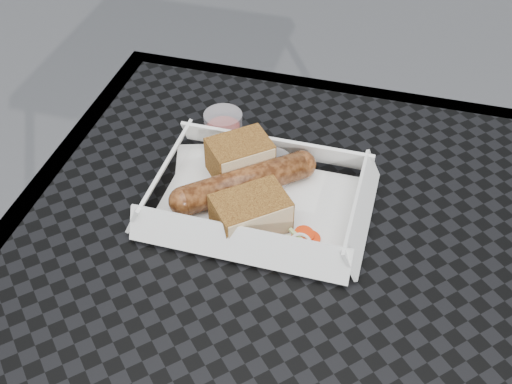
% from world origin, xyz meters
% --- Properties ---
extents(patio_table, '(0.80, 0.80, 0.74)m').
position_xyz_m(patio_table, '(0.00, 0.00, 0.67)').
color(patio_table, black).
rests_on(patio_table, ground).
extents(food_tray, '(0.22, 0.15, 0.00)m').
position_xyz_m(food_tray, '(-0.12, 0.12, 0.75)').
color(food_tray, white).
rests_on(food_tray, patio_table).
extents(bratwurst, '(0.15, 0.13, 0.03)m').
position_xyz_m(bratwurst, '(-0.14, 0.13, 0.77)').
color(bratwurst, brown).
rests_on(bratwurst, food_tray).
extents(bread_near, '(0.09, 0.08, 0.04)m').
position_xyz_m(bread_near, '(-0.16, 0.17, 0.77)').
color(bread_near, brown).
rests_on(bread_near, food_tray).
extents(bread_far, '(0.09, 0.09, 0.04)m').
position_xyz_m(bread_far, '(-0.12, 0.09, 0.77)').
color(bread_far, brown).
rests_on(bread_far, food_tray).
extents(veg_garnish, '(0.03, 0.03, 0.00)m').
position_xyz_m(veg_garnish, '(-0.07, 0.07, 0.75)').
color(veg_garnish, red).
rests_on(veg_garnish, food_tray).
extents(napkin, '(0.15, 0.15, 0.00)m').
position_xyz_m(napkin, '(-0.18, 0.16, 0.75)').
color(napkin, white).
rests_on(napkin, patio_table).
extents(condiment_cup_sauce, '(0.05, 0.05, 0.03)m').
position_xyz_m(condiment_cup_sauce, '(-0.20, 0.24, 0.76)').
color(condiment_cup_sauce, maroon).
rests_on(condiment_cup_sauce, patio_table).
extents(condiment_cup_empty, '(0.05, 0.05, 0.03)m').
position_xyz_m(condiment_cup_empty, '(-0.12, 0.17, 0.76)').
color(condiment_cup_empty, silver).
rests_on(condiment_cup_empty, patio_table).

